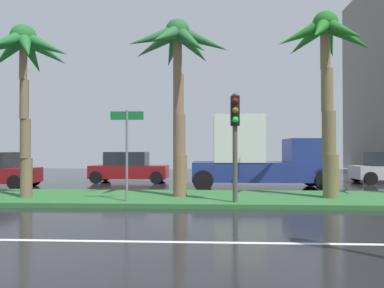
% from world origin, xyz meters
% --- Properties ---
extents(ground_plane, '(90.00, 42.00, 0.10)m').
position_xyz_m(ground_plane, '(0.00, 9.00, -0.05)').
color(ground_plane, black).
extents(near_lane_divider_stripe, '(81.00, 0.14, 0.01)m').
position_xyz_m(near_lane_divider_stripe, '(0.00, 2.00, 0.00)').
color(near_lane_divider_stripe, white).
rests_on(near_lane_divider_stripe, ground_plane).
extents(median_strip, '(85.50, 4.00, 0.15)m').
position_xyz_m(median_strip, '(0.00, 8.00, 0.07)').
color(median_strip, '#2D6B33').
rests_on(median_strip, ground_plane).
extents(palm_tree_centre_left, '(3.49, 3.50, 6.12)m').
position_xyz_m(palm_tree_centre_left, '(-3.07, 7.18, 5.11)').
color(palm_tree_centre_left, '#766246').
rests_on(palm_tree_centre_left, median_strip).
extents(palm_tree_centre, '(3.89, 3.84, 6.51)m').
position_xyz_m(palm_tree_centre, '(2.30, 7.98, 5.29)').
color(palm_tree_centre, '#7F6147').
rests_on(palm_tree_centre, median_strip).
extents(palm_tree_centre_right, '(3.50, 3.35, 6.66)m').
position_xyz_m(palm_tree_centre_right, '(7.64, 7.85, 5.24)').
color(palm_tree_centre_right, olive).
rests_on(palm_tree_centre_right, median_strip).
extents(traffic_signal_median_right, '(0.28, 0.43, 3.50)m').
position_xyz_m(traffic_signal_median_right, '(4.32, 6.49, 2.56)').
color(traffic_signal_median_right, '#4C4C47').
rests_on(traffic_signal_median_right, median_strip).
extents(street_name_sign, '(1.10, 0.08, 3.00)m').
position_xyz_m(street_name_sign, '(0.76, 6.58, 2.08)').
color(street_name_sign, slate).
rests_on(street_name_sign, median_strip).
extents(car_in_traffic_second, '(4.30, 2.02, 1.72)m').
position_xyz_m(car_in_traffic_second, '(-1.09, 15.07, 0.83)').
color(car_in_traffic_second, maroon).
rests_on(car_in_traffic_second, ground_plane).
extents(box_truck_lead, '(6.40, 2.64, 3.46)m').
position_xyz_m(box_truck_lead, '(5.82, 12.14, 1.55)').
color(box_truck_lead, navy).
rests_on(box_truck_lead, ground_plane).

